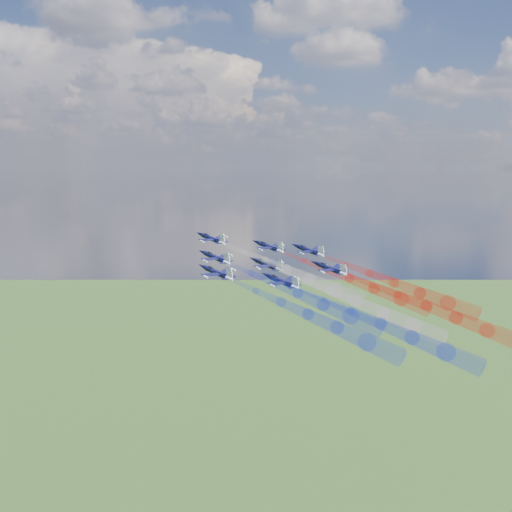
{
  "coord_description": "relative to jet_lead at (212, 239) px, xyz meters",
  "views": [
    {
      "loc": [
        -28.31,
        -176.08,
        183.83
      ],
      "look_at": [
        -21.94,
        2.43,
        157.72
      ],
      "focal_mm": 42.29,
      "sensor_mm": 36.0,
      "label": 1
    }
  ],
  "objects": [
    {
      "name": "trail_rear_left",
      "position": [
        41.96,
        -51.95,
        -14.59
      ],
      "size": [
        39.3,
        37.83,
        15.26
      ],
      "primitive_type": null,
      "rotation": [
        0.21,
        -0.06,
        0.8
      ],
      "color": "#1B33E5"
    },
    {
      "name": "trail_outer_right",
      "position": [
        52.97,
        -22.11,
        -10.31
      ],
      "size": [
        39.3,
        37.83,
        15.26
      ],
      "primitive_type": null,
      "rotation": [
        0.21,
        -0.06,
        0.8
      ],
      "color": "red"
    },
    {
      "name": "jet_outer_right",
      "position": [
        30.89,
        -1.21,
        -3.75
      ],
      "size": [
        17.59,
        17.57,
        7.01
      ],
      "primitive_type": null,
      "rotation": [
        0.21,
        -0.06,
        0.8
      ],
      "color": "black"
    },
    {
      "name": "trail_inner_right",
      "position": [
        40.29,
        -20.92,
        -9.21
      ],
      "size": [
        39.3,
        37.83,
        15.26
      ],
      "primitive_type": null,
      "rotation": [
        0.21,
        -0.06,
        0.8
      ],
      "color": "red"
    },
    {
      "name": "jet_center_third",
      "position": [
        16.74,
        -16.37,
        -5.8
      ],
      "size": [
        17.59,
        17.57,
        7.01
      ],
      "primitive_type": null,
      "rotation": [
        0.21,
        -0.06,
        0.8
      ],
      "color": "black"
    },
    {
      "name": "jet_inner_right",
      "position": [
        18.21,
        -0.02,
        -2.66
      ],
      "size": [
        17.59,
        17.57,
        7.01
      ],
      "primitive_type": null,
      "rotation": [
        0.21,
        -0.06,
        0.8
      ],
      "color": "black"
    },
    {
      "name": "trail_outer_left",
      "position": [
        24.55,
        -51.81,
        -12.14
      ],
      "size": [
        39.3,
        37.83,
        15.26
      ],
      "primitive_type": null,
      "rotation": [
        0.21,
        -0.06,
        0.8
      ],
      "color": "#1B33E5"
    },
    {
      "name": "jet_lead",
      "position": [
        0.0,
        0.0,
        0.0
      ],
      "size": [
        17.59,
        17.57,
        7.01
      ],
      "primitive_type": null,
      "rotation": [
        0.21,
        -0.06,
        0.8
      ],
      "color": "black"
    },
    {
      "name": "trail_inner_left",
      "position": [
        23.72,
        -36.39,
        -10.32
      ],
      "size": [
        39.3,
        37.83,
        15.26
      ],
      "primitive_type": null,
      "rotation": [
        0.21,
        -0.06,
        0.8
      ],
      "color": "#1B33E5"
    },
    {
      "name": "jet_rear_left",
      "position": [
        19.88,
        -31.06,
        -8.04
      ],
      "size": [
        17.59,
        17.57,
        7.01
      ],
      "primitive_type": null,
      "rotation": [
        0.21,
        -0.06,
        0.8
      ],
      "color": "black"
    },
    {
      "name": "jet_inner_left",
      "position": [
        1.64,
        -15.5,
        -3.76
      ],
      "size": [
        17.59,
        17.57,
        7.01
      ],
      "primitive_type": null,
      "rotation": [
        0.21,
        -0.06,
        0.8
      ],
      "color": "black"
    },
    {
      "name": "trail_lead",
      "position": [
        22.08,
        -20.9,
        -6.55
      ],
      "size": [
        39.3,
        37.83,
        15.26
      ],
      "primitive_type": null,
      "rotation": [
        0.21,
        -0.06,
        0.8
      ],
      "color": "white"
    },
    {
      "name": "trail_center_third",
      "position": [
        38.82,
        -37.27,
        -12.35
      ],
      "size": [
        39.3,
        37.83,
        15.26
      ],
      "primitive_type": null,
      "rotation": [
        0.21,
        -0.06,
        0.8
      ],
      "color": "white"
    },
    {
      "name": "jet_rear_right",
      "position": [
        35.18,
        -17.06,
        -6.95
      ],
      "size": [
        17.59,
        17.57,
        7.01
      ],
      "primitive_type": null,
      "rotation": [
        0.21,
        -0.06,
        0.8
      ],
      "color": "black"
    },
    {
      "name": "trail_rear_right",
      "position": [
        57.26,
        -37.96,
        -13.5
      ],
      "size": [
        39.3,
        37.83,
        15.26
      ],
      "primitive_type": null,
      "rotation": [
        0.21,
        -0.06,
        0.8
      ],
      "color": "red"
    },
    {
      "name": "jet_outer_left",
      "position": [
        2.47,
        -30.91,
        -5.58
      ],
      "size": [
        17.59,
        17.57,
        7.01
      ],
      "primitive_type": null,
      "rotation": [
        0.21,
        -0.06,
        0.8
      ],
      "color": "black"
    }
  ]
}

